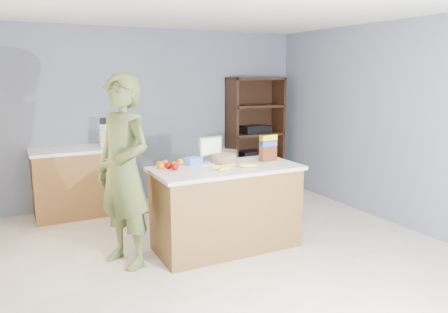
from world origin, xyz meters
name	(u,v)px	position (x,y,z in m)	size (l,w,h in m)	color
floor	(239,257)	(0.00, 0.00, 0.00)	(4.50, 5.00, 0.02)	beige
walls	(240,96)	(0.00, 0.00, 1.65)	(4.52, 5.02, 2.51)	slate
counter_peninsula	(226,211)	(0.00, 0.30, 0.42)	(1.56, 0.76, 0.90)	brown
back_cabinet	(81,181)	(-1.20, 2.20, 0.45)	(1.24, 0.62, 0.90)	brown
shelving_unit	(254,136)	(1.55, 2.35, 0.86)	(0.90, 0.40, 1.80)	black
person	(124,172)	(-1.06, 0.39, 0.94)	(0.68, 0.45, 1.88)	#4D5929
knife_block	(104,138)	(-0.88, 2.14, 1.02)	(0.12, 0.10, 0.31)	tan
envelopes	(219,164)	(-0.02, 0.43, 0.90)	(0.38, 0.20, 0.00)	white
bananas	(236,167)	(0.04, 0.16, 0.92)	(0.50, 0.19, 0.04)	yellow
apples	(172,166)	(-0.56, 0.43, 0.94)	(0.11, 0.17, 0.07)	#910403
oranges	(168,164)	(-0.56, 0.55, 0.93)	(0.32, 0.22, 0.07)	orange
blue_carton	(193,161)	(-0.27, 0.56, 0.94)	(0.18, 0.12, 0.08)	blue
salad_bowl	(224,157)	(0.08, 0.51, 0.96)	(0.30, 0.30, 0.13)	#267219
tv	(210,147)	(-0.03, 0.62, 1.06)	(0.28, 0.12, 0.28)	silver
cereal_box	(268,146)	(0.55, 0.35, 1.07)	(0.21, 0.09, 0.30)	#592B14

